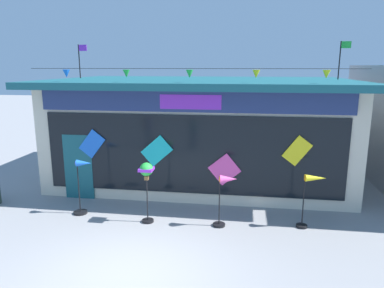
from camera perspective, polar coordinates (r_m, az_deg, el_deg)
ground_plane at (r=7.50m, az=-10.26°, el=-20.13°), size 80.00×80.00×0.00m
kite_shop_building at (r=12.81m, az=1.61°, el=2.54°), size 10.02×6.40×4.81m
wind_spinner_far_left at (r=10.14m, az=-17.26°, el=-5.83°), size 0.60×0.38×1.55m
wind_spinner_left at (r=9.14m, az=-7.34°, el=-5.00°), size 0.35×0.35×1.61m
wind_spinner_center_left at (r=8.96m, az=5.47°, el=-7.34°), size 0.60×0.32×1.38m
wind_spinner_center_right at (r=9.33m, az=18.74°, el=-7.02°), size 0.67×0.28×1.40m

